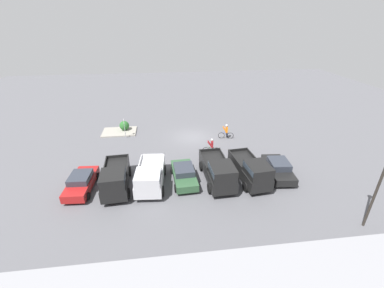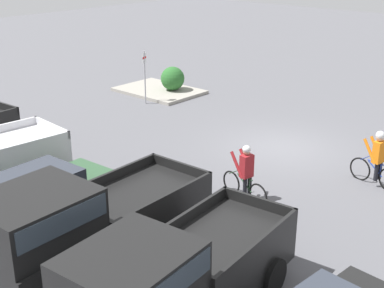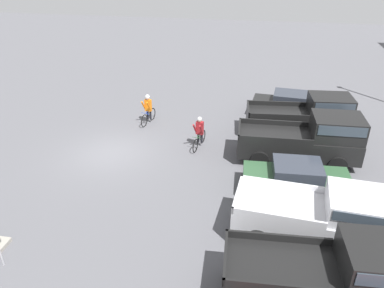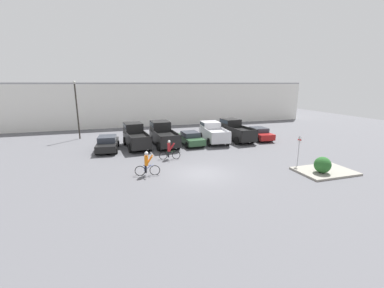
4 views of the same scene
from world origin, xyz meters
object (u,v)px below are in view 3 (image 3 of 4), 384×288
Objects in this scene: sedan_1 at (296,178)px; cyclist_1 at (148,109)px; sedan_0 at (290,104)px; pickup_truck_0 at (307,116)px; pickup_truck_2 at (321,215)px; cyclist_0 at (199,132)px; pickup_truck_1 at (310,138)px; pickup_truck_3 at (335,275)px.

sedan_1 is 9.87m from cyclist_1.
pickup_truck_0 reaches higher than sedan_0.
pickup_truck_2 is 8.08m from cyclist_0.
pickup_truck_0 is at bearing 89.76° from cyclist_1.
sedan_0 is 1.04× the size of sedan_1.
sedan_1 is (2.82, -0.72, -0.53)m from pickup_truck_1.
cyclist_1 is at bearing -124.74° from cyclist_0.
pickup_truck_0 is at bearing 113.23° from cyclist_0.
cyclist_1 reaches higher than sedan_1.
pickup_truck_3 is (5.57, 0.67, 0.48)m from sedan_1.
pickup_truck_2 is at bearing -1.39° from pickup_truck_0.
cyclist_0 is at bearing -149.14° from pickup_truck_3.
pickup_truck_3 is at bearing -0.30° from pickup_truck_1.
pickup_truck_0 reaches higher than pickup_truck_3.
cyclist_0 is at bearing -66.77° from pickup_truck_0.
sedan_0 is 0.87× the size of pickup_truck_3.
sedan_0 is at bearing -177.62° from pickup_truck_3.
pickup_truck_1 reaches higher than pickup_truck_2.
cyclist_1 is (-8.52, -8.68, -0.21)m from pickup_truck_2.
sedan_0 is 6.95m from cyclist_0.
sedan_0 is 0.82× the size of pickup_truck_1.
cyclist_0 is (-8.88, -5.31, -0.35)m from pickup_truck_3.
pickup_truck_3 is (2.74, 0.05, 0.08)m from pickup_truck_2.
pickup_truck_0 is at bearing 178.61° from pickup_truck_2.
cyclist_1 is (-2.38, -3.43, 0.06)m from cyclist_0.
cyclist_1 is at bearing -108.06° from pickup_truck_1.
pickup_truck_1 is 3.14× the size of cyclist_0.
pickup_truck_1 is at bearing 84.83° from cyclist_0.
pickup_truck_3 is (11.22, -0.15, -0.01)m from pickup_truck_0.
pickup_truck_1 is at bearing -2.18° from pickup_truck_0.
pickup_truck_2 is at bearing 45.54° from cyclist_1.
pickup_truck_0 is 1.03× the size of pickup_truck_3.
pickup_truck_2 is 2.74m from pickup_truck_3.
pickup_truck_0 is (2.75, 0.73, 0.48)m from sedan_0.
cyclist_0 is (-6.14, -5.25, -0.27)m from pickup_truck_2.
pickup_truck_3 is at bearing 30.86° from cyclist_0.
pickup_truck_1 is (2.83, -0.11, 0.04)m from pickup_truck_0.
pickup_truck_3 reaches higher than sedan_0.
pickup_truck_2 reaches higher than cyclist_1.
pickup_truck_1 is 1.09× the size of pickup_truck_2.
pickup_truck_0 is at bearing 177.82° from pickup_truck_1.
cyclist_1 is at bearing -90.24° from pickup_truck_0.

